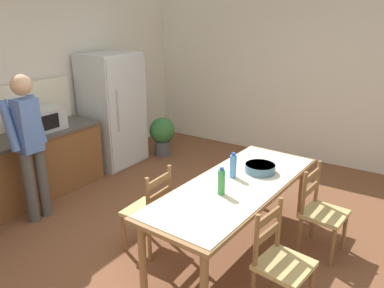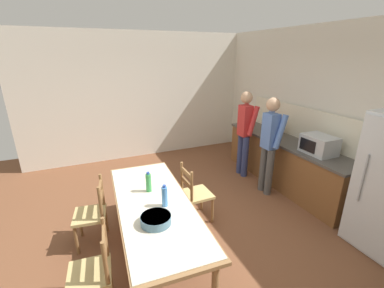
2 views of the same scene
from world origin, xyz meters
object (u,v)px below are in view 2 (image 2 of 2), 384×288
(person_at_sink, at_px, (245,130))
(dining_table, at_px, (154,208))
(chair_side_near_left, at_px, (93,214))
(paper_bag, at_px, (274,127))
(person_at_counter, at_px, (270,142))
(bottle_off_centre, at_px, (165,196))
(serving_bowl, at_px, (156,219))
(chair_side_near_right, at_px, (94,272))
(chair_side_far_left, at_px, (195,194))
(bottle_near_centre, at_px, (149,182))
(microwave, at_px, (319,145))

(person_at_sink, bearing_deg, dining_table, -146.55)
(dining_table, relative_size, chair_side_near_left, 2.53)
(paper_bag, height_order, person_at_counter, person_at_counter)
(bottle_off_centre, height_order, person_at_counter, person_at_counter)
(serving_bowl, relative_size, person_at_counter, 0.18)
(paper_bag, height_order, chair_side_near_right, paper_bag)
(serving_bowl, bearing_deg, chair_side_near_left, -146.84)
(paper_bag, distance_m, chair_side_far_left, 2.26)
(dining_table, height_order, chair_side_near_left, chair_side_near_left)
(chair_side_near_left, bearing_deg, bottle_near_centre, 77.62)
(microwave, bearing_deg, bottle_off_centre, -83.92)
(serving_bowl, bearing_deg, paper_bag, 119.58)
(paper_bag, height_order, person_at_sink, person_at_sink)
(chair_side_near_right, distance_m, person_at_sink, 3.66)
(paper_bag, height_order, dining_table, paper_bag)
(dining_table, distance_m, bottle_near_centre, 0.35)
(microwave, distance_m, dining_table, 2.82)
(chair_side_far_left, bearing_deg, bottle_off_centre, 131.33)
(paper_bag, height_order, chair_side_far_left, paper_bag)
(paper_bag, bearing_deg, bottle_off_centre, -63.26)
(bottle_off_centre, xyz_separation_m, serving_bowl, (0.27, -0.18, -0.07))
(bottle_near_centre, xyz_separation_m, serving_bowl, (0.68, -0.10, -0.07))
(chair_side_far_left, bearing_deg, bottle_near_centre, 103.22)
(serving_bowl, xyz_separation_m, person_at_counter, (-1.12, 2.35, 0.17))
(chair_side_near_right, bearing_deg, person_at_counter, 116.77)
(bottle_near_centre, height_order, person_at_sink, person_at_sink)
(chair_side_far_left, bearing_deg, chair_side_near_right, 121.26)
(bottle_near_centre, bearing_deg, person_at_sink, 118.38)
(chair_side_far_left, relative_size, person_at_counter, 0.52)
(chair_side_far_left, bearing_deg, person_at_counter, -81.82)
(dining_table, xyz_separation_m, bottle_near_centre, (-0.28, 0.01, 0.20))
(person_at_sink, bearing_deg, chair_side_far_left, -146.12)
(chair_side_near_left, bearing_deg, person_at_counter, 101.33)
(microwave, xyz_separation_m, person_at_counter, (-0.56, -0.52, -0.05))
(paper_bag, relative_size, bottle_off_centre, 1.33)
(bottle_near_centre, distance_m, person_at_sink, 2.59)
(bottle_off_centre, distance_m, person_at_sink, 2.73)
(dining_table, xyz_separation_m, chair_side_near_left, (-0.54, -0.69, -0.24))
(chair_side_near_right, height_order, chair_side_far_left, same)
(bottle_near_centre, distance_m, person_at_counter, 2.30)
(serving_bowl, relative_size, chair_side_far_left, 0.35)
(chair_side_near_right, bearing_deg, serving_bowl, 102.16)
(serving_bowl, height_order, chair_side_near_right, chair_side_near_right)
(dining_table, relative_size, bottle_off_centre, 8.53)
(chair_side_near_left, distance_m, chair_side_near_right, 1.02)
(dining_table, xyz_separation_m, person_at_counter, (-0.73, 2.27, 0.30))
(microwave, height_order, paper_bag, paper_bag)
(serving_bowl, distance_m, chair_side_near_left, 1.17)
(dining_table, height_order, bottle_near_centre, bottle_near_centre)
(person_at_counter, bearing_deg, bottle_near_centre, -168.78)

